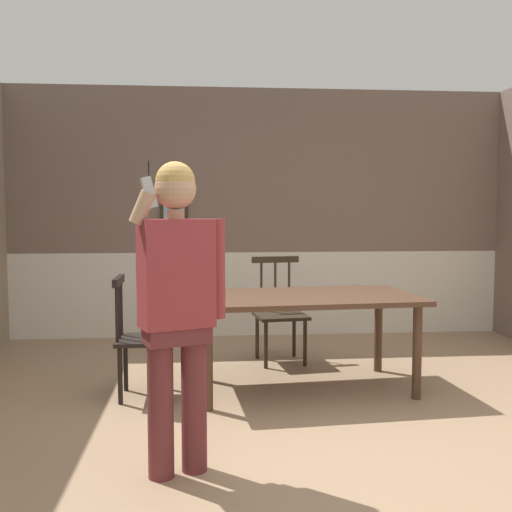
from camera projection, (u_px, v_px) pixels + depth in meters
The scene contains 6 objects.
ground_plane at pixel (305, 434), 3.86m from camera, with size 6.85×6.85×0.00m, color #9E7F60.
room_back_partition at pixel (259, 218), 6.85m from camera, with size 5.71×0.17×2.80m.
dining_table at pixel (303, 305), 4.79m from camera, with size 1.87×1.14×0.76m.
chair_near_window at pixel (140, 338), 4.59m from camera, with size 0.43×0.43×0.93m.
chair_by_doorway at pixel (280, 312), 5.68m from camera, with size 0.52×0.52×0.99m.
person_figure at pixel (178, 298), 3.21m from camera, with size 0.50×0.33×1.70m.
Camera 1 is at (-0.64, -3.72, 1.44)m, focal length 42.04 mm.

